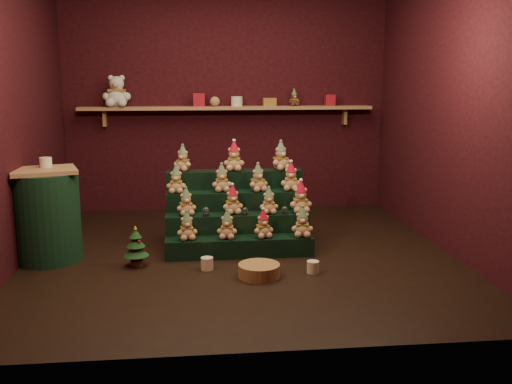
{
  "coord_description": "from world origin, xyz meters",
  "views": [
    {
      "loc": [
        -0.4,
        -5.23,
        1.66
      ],
      "look_at": [
        0.18,
        0.25,
        0.56
      ],
      "focal_mm": 40.0,
      "sensor_mm": 36.0,
      "label": 1
    }
  ],
  "objects": [
    {
      "name": "front_wall",
      "position": [
        0.0,
        -2.05,
        1.4
      ],
      "size": [
        4.0,
        0.1,
        2.8
      ],
      "primitive_type": "cube",
      "color": "black",
      "rests_on": "ground"
    },
    {
      "name": "mug_right",
      "position": [
        0.59,
        -0.6,
        0.05
      ],
      "size": [
        0.11,
        0.11,
        0.11
      ],
      "primitive_type": "cylinder",
      "color": "beige",
      "rests_on": "ground"
    },
    {
      "name": "teddy_5",
      "position": [
        -0.06,
        0.18,
        0.5
      ],
      "size": [
        0.23,
        0.21,
        0.28
      ],
      "primitive_type": null,
      "rotation": [
        0.0,
        0.0,
        0.18
      ],
      "color": "tan",
      "rests_on": "riser_tier_midfront"
    },
    {
      "name": "teddy_12",
      "position": [
        -0.54,
        0.63,
        0.85
      ],
      "size": [
        0.24,
        0.23,
        0.26
      ],
      "primitive_type": null,
      "rotation": [
        0.0,
        0.0,
        -0.43
      ],
      "color": "tan",
      "rests_on": "riser_tier_back"
    },
    {
      "name": "right_wall",
      "position": [
        2.05,
        0.0,
        1.4
      ],
      "size": [
        0.1,
        4.0,
        2.8
      ],
      "primitive_type": "cube",
      "color": "black",
      "rests_on": "ground"
    },
    {
      "name": "teddy_7",
      "position": [
        0.61,
        0.17,
        0.51
      ],
      "size": [
        0.23,
        0.21,
        0.31
      ],
      "primitive_type": null,
      "rotation": [
        0.0,
        0.0,
        0.04
      ],
      "color": "tan",
      "rests_on": "riser_tier_midfront"
    },
    {
      "name": "teddy_1",
      "position": [
        -0.12,
        -0.05,
        0.31
      ],
      "size": [
        0.21,
        0.2,
        0.27
      ],
      "primitive_type": null,
      "rotation": [
        0.0,
        0.0,
        -0.15
      ],
      "color": "tan",
      "rests_on": "riser_tier_front"
    },
    {
      "name": "teddy_0",
      "position": [
        -0.5,
        -0.05,
        0.31
      ],
      "size": [
        0.22,
        0.2,
        0.27
      ],
      "primitive_type": null,
      "rotation": [
        0.0,
        0.0,
        0.18
      ],
      "color": "tan",
      "rests_on": "riser_tier_front"
    },
    {
      "name": "brown_bear",
      "position": [
        0.83,
        1.84,
        1.42
      ],
      "size": [
        0.17,
        0.16,
        0.2
      ],
      "primitive_type": null,
      "rotation": [
        0.0,
        0.0,
        0.2
      ],
      "color": "#462617",
      "rests_on": "back_shelf"
    },
    {
      "name": "mug_left",
      "position": [
        -0.32,
        -0.41,
        0.06
      ],
      "size": [
        0.11,
        0.11,
        0.11
      ],
      "primitive_type": "cylinder",
      "color": "beige",
      "rests_on": "ground"
    },
    {
      "name": "back_shelf",
      "position": [
        0.0,
        1.87,
        1.29
      ],
      "size": [
        3.6,
        0.26,
        0.24
      ],
      "color": "tan",
      "rests_on": "ground"
    },
    {
      "name": "riser_tier_midfront",
      "position": [
        -0.01,
        0.17,
        0.18
      ],
      "size": [
        1.4,
        0.22,
        0.36
      ],
      "primitive_type": "cube",
      "color": "black",
      "rests_on": "ground"
    },
    {
      "name": "snow_globe_c",
      "position": [
        0.44,
        0.11,
        0.4
      ],
      "size": [
        0.06,
        0.06,
        0.08
      ],
      "color": "black",
      "rests_on": "riser_tier_midfront"
    },
    {
      "name": "gift_tin_red_a",
      "position": [
        -0.35,
        1.85,
        1.4
      ],
      "size": [
        0.14,
        0.14,
        0.16
      ],
      "primitive_type": "cube",
      "color": "#B41B2C",
      "rests_on": "back_shelf"
    },
    {
      "name": "mini_christmas_tree",
      "position": [
        -0.95,
        -0.25,
        0.18
      ],
      "size": [
        0.22,
        0.22,
        0.38
      ],
      "rotation": [
        0.0,
        0.0,
        0.34
      ],
      "color": "#473319",
      "rests_on": "ground"
    },
    {
      "name": "teddy_2",
      "position": [
        0.22,
        -0.06,
        0.31
      ],
      "size": [
        0.23,
        0.21,
        0.27
      ],
      "primitive_type": null,
      "rotation": [
        0.0,
        0.0,
        0.25
      ],
      "color": "tan",
      "rests_on": "riser_tier_front"
    },
    {
      "name": "snow_globe_a",
      "position": [
        -0.32,
        0.11,
        0.4
      ],
      "size": [
        0.07,
        0.07,
        0.09
      ],
      "color": "black",
      "rests_on": "riser_tier_midfront"
    },
    {
      "name": "riser_tier_midback",
      "position": [
        -0.01,
        0.39,
        0.27
      ],
      "size": [
        1.4,
        0.22,
        0.54
      ],
      "primitive_type": "cube",
      "color": "black",
      "rests_on": "ground"
    },
    {
      "name": "teddy_9",
      "position": [
        -0.15,
        0.41,
        0.68
      ],
      "size": [
        0.21,
        0.19,
        0.28
      ],
      "primitive_type": null,
      "rotation": [
        0.0,
        0.0,
        0.06
      ],
      "color": "tan",
      "rests_on": "riser_tier_midback"
    },
    {
      "name": "teddy_4",
      "position": [
        -0.51,
        0.18,
        0.49
      ],
      "size": [
        0.22,
        0.21,
        0.27
      ],
      "primitive_type": null,
      "rotation": [
        0.0,
        0.0,
        0.24
      ],
      "color": "tan",
      "rests_on": "riser_tier_midfront"
    },
    {
      "name": "ground",
      "position": [
        0.0,
        0.0,
        0.0
      ],
      "size": [
        4.0,
        4.0,
        0.0
      ],
      "primitive_type": "plane",
      "color": "black",
      "rests_on": "ground"
    },
    {
      "name": "gift_tin_red_b",
      "position": [
        1.28,
        1.85,
        1.39
      ],
      "size": [
        0.12,
        0.12,
        0.14
      ],
      "primitive_type": "cube",
      "color": "#B41B2C",
      "rests_on": "back_shelf"
    },
    {
      "name": "table_ornament",
      "position": [
        -1.77,
        0.12,
        0.9
      ],
      "size": [
        0.11,
        0.11,
        0.09
      ],
      "primitive_type": "cylinder",
      "color": "beige",
      "rests_on": "side_table"
    },
    {
      "name": "teddy_14",
      "position": [
        0.48,
        0.59,
        0.87
      ],
      "size": [
        0.27,
        0.26,
        0.3
      ],
      "primitive_type": null,
      "rotation": [
        0.0,
        0.0,
        0.45
      ],
      "color": "tan",
      "rests_on": "riser_tier_back"
    },
    {
      "name": "riser_tier_back",
      "position": [
        -0.01,
        0.61,
        0.36
      ],
      "size": [
        1.4,
        0.22,
        0.72
      ],
      "primitive_type": "cube",
      "color": "black",
      "rests_on": "ground"
    },
    {
      "name": "teddy_6",
      "position": [
        0.3,
        0.16,
        0.49
      ],
      "size": [
        0.19,
        0.17,
        0.26
      ],
      "primitive_type": null,
      "rotation": [
        0.0,
        0.0,
        0.03
      ],
      "color": "tan",
      "rests_on": "riser_tier_midfront"
    },
    {
      "name": "side_table",
      "position": [
        -1.77,
        0.02,
        0.42
      ],
      "size": [
        0.67,
        0.61,
        0.86
      ],
      "rotation": [
        0.0,
        0.0,
        0.3
      ],
      "color": "tan",
      "rests_on": "ground"
    },
    {
      "name": "gift_tin_cream",
      "position": [
        0.11,
        1.85,
        1.38
      ],
      "size": [
        0.14,
        0.14,
        0.12
      ],
      "primitive_type": "cylinder",
      "color": "beige",
      "rests_on": "back_shelf"
    },
    {
      "name": "teddy_8",
      "position": [
        -0.6,
        0.38,
        0.67
      ],
      "size": [
        0.2,
        0.18,
        0.27
      ],
      "primitive_type": null,
      "rotation": [
        0.0,
        0.0,
        -0.05
      ],
      "color": "tan",
      "rests_on": "riser_tier_midback"
    },
    {
      "name": "back_wall",
      "position": [
        0.0,
        2.05,
        1.4
      ],
      "size": [
        4.0,
        0.1,
        2.8
      ],
      "primitive_type": "cube",
      "color": "black",
      "rests_on": "ground"
    },
    {
      "name": "wicker_basket",
      "position": [
        0.11,
        -0.64,
        0.06
      ],
      "size": [
        0.36,
        0.36,
        0.11
      ],
      "primitive_type": "cylinder",
      "rotation": [
        0.0,
        0.0,
        -0.02
      ],
      "color": "#9E6D40",
      "rests_on": "ground"
    },
    {
      "name": "teddy_11",
      "position": [
        0.55,
        0.39,
        0.68
      ],
      "size": [
        0.22,
        0.21,
        0.28
      ],
      "primitive_type": null,
      "rotation": [
        0.0,
        0.0,
        -0.12
      ],
      "color": "tan",
      "rests_on": "riser_tier_midback"
    },
    {
      "name": "teddy_13",
      "position": [
        -0.01,
        0.59,
        0.87
      ],
      "size": [
        0.24,
        0.22,
        0.3
      ],
      "primitive_type": null,
      "rotation": [
        0.0,
        0.0,
        -0.14
      ],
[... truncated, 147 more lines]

